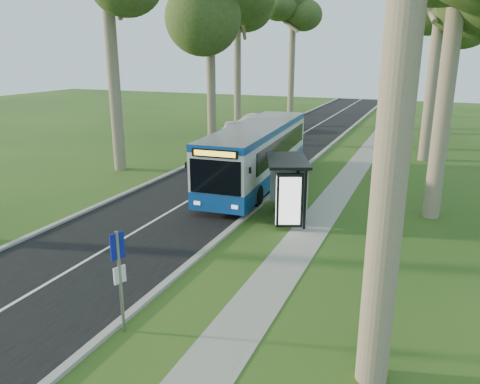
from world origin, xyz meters
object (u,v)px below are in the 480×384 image
at_px(bus, 257,154).
at_px(litter_bin, 281,196).
at_px(bus_shelter, 287,180).
at_px(car_white, 232,130).
at_px(bus_stop_sign, 119,271).
at_px(car_silver, 254,123).

height_order(bus, litter_bin, bus).
xyz_separation_m(bus_shelter, litter_bin, (-0.92, 2.26, -1.45)).
xyz_separation_m(litter_bin, car_white, (-9.13, 15.21, 0.32)).
bearing_deg(bus_shelter, bus_stop_sign, -121.32).
bearing_deg(bus_stop_sign, car_white, 128.00).
xyz_separation_m(bus_shelter, car_silver, (-9.77, 21.74, -1.10)).
bearing_deg(litter_bin, car_silver, 114.43).
relative_size(bus_shelter, car_silver, 0.74).
distance_m(car_white, car_silver, 4.28).
height_order(bus, car_silver, bus).
xyz_separation_m(bus, car_white, (-6.81, 12.36, -0.94)).
bearing_deg(litter_bin, bus, 129.03).
distance_m(bus, litter_bin, 3.89).
height_order(litter_bin, car_silver, car_silver).
distance_m(bus, car_white, 14.15).
distance_m(litter_bin, car_silver, 21.40).
relative_size(bus_stop_sign, car_white, 0.63).
xyz_separation_m(bus_stop_sign, litter_bin, (0.56, 11.72, -1.29)).
height_order(bus_stop_sign, litter_bin, bus_stop_sign).
xyz_separation_m(bus_stop_sign, car_white, (-8.56, 26.94, -0.97)).
bearing_deg(car_silver, bus, -46.65).
relative_size(bus_shelter, litter_bin, 4.14).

